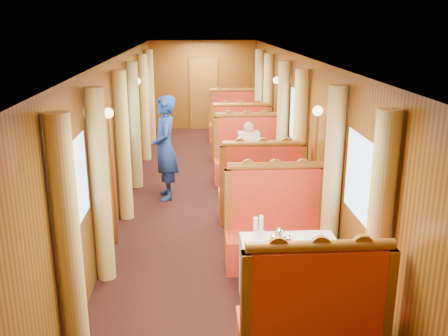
{
  "coord_description": "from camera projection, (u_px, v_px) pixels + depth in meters",
  "views": [
    {
      "loc": [
        -0.26,
        -8.33,
        3.07
      ],
      "look_at": [
        0.14,
        -1.6,
        1.05
      ],
      "focal_mm": 40.0,
      "sensor_mm": 36.0,
      "label": 1
    }
  ],
  "objects": [
    {
      "name": "doorway_far",
      "position": [
        204.0,
        94.0,
        14.29
      ],
      "size": [
        0.8,
        0.04,
        2.0
      ],
      "primitive_type": "cube",
      "color": "brown",
      "rests_on": "floor"
    },
    {
      "name": "teapot_right",
      "position": [
        288.0,
        244.0,
        5.21
      ],
      "size": [
        0.17,
        0.14,
        0.12
      ],
      "primitive_type": null,
      "rotation": [
        0.0,
        0.0,
        0.15
      ],
      "color": "silver",
      "rests_on": "tea_tray"
    },
    {
      "name": "passenger",
      "position": [
        249.0,
        147.0,
        9.47
      ],
      "size": [
        0.4,
        0.44,
        0.76
      ],
      "color": "beige",
      "rests_on": "banquette_mid_aft"
    },
    {
      "name": "curtain_right_far_a",
      "position": [
        268.0,
        107.0,
        11.21
      ],
      "size": [
        0.22,
        0.22,
        2.35
      ],
      "primitive_type": "cylinder",
      "color": "tan",
      "rests_on": "floor"
    },
    {
      "name": "steward",
      "position": [
        165.0,
        148.0,
        8.67
      ],
      "size": [
        0.52,
        0.72,
        1.83
      ],
      "primitive_type": "imported",
      "rotation": [
        0.0,
        0.0,
        -1.45
      ],
      "color": "navy",
      "rests_on": "floor"
    },
    {
      "name": "banquette_near_aft",
      "position": [
        275.0,
        234.0,
        6.41
      ],
      "size": [
        1.3,
        0.55,
        1.34
      ],
      "color": "#B41417",
      "rests_on": "floor"
    },
    {
      "name": "wall_far",
      "position": [
        204.0,
        85.0,
        14.24
      ],
      "size": [
        3.0,
        0.01,
        2.5
      ],
      "primitive_type": null,
      "rotation": [
        1.57,
        0.0,
        0.0
      ],
      "color": "brown",
      "rests_on": "floor"
    },
    {
      "name": "curtain_right_mid_a",
      "position": [
        299.0,
        144.0,
        7.86
      ],
      "size": [
        0.22,
        0.22,
        2.35
      ],
      "primitive_type": "cylinder",
      "color": "tan",
      "rests_on": "floor"
    },
    {
      "name": "wall_right",
      "position": [
        297.0,
        129.0,
        8.59
      ],
      "size": [
        0.01,
        12.0,
        2.5
      ],
      "primitive_type": null,
      "rotation": [
        1.57,
        0.0,
        -1.57
      ],
      "color": "brown",
      "rests_on": "floor"
    },
    {
      "name": "rose_vase_mid",
      "position": [
        253.0,
        148.0,
        8.64
      ],
      "size": [
        0.06,
        0.06,
        0.36
      ],
      "rotation": [
        0.0,
        0.0,
        0.15
      ],
      "color": "silver",
      "rests_on": "table_mid"
    },
    {
      "name": "table_far",
      "position": [
        237.0,
        134.0,
        12.15
      ],
      "size": [
        1.05,
        0.72,
        0.75
      ],
      "primitive_type": "cube",
      "color": "white",
      "rests_on": "floor"
    },
    {
      "name": "curtain_left_mid_b",
      "position": [
        134.0,
        126.0,
        9.2
      ],
      "size": [
        0.22,
        0.22,
        2.35
      ],
      "primitive_type": "cylinder",
      "color": "tan",
      "rests_on": "floor"
    },
    {
      "name": "teapot_left",
      "position": [
        274.0,
        243.0,
        5.24
      ],
      "size": [
        0.16,
        0.12,
        0.12
      ],
      "primitive_type": null,
      "rotation": [
        0.0,
        0.0,
        0.05
      ],
      "color": "silver",
      "rests_on": "tea_tray"
    },
    {
      "name": "curtain_left_far_a",
      "position": [
        144.0,
        108.0,
        11.05
      ],
      "size": [
        0.22,
        0.22,
        2.35
      ],
      "primitive_type": "cylinder",
      "color": "tan",
      "rests_on": "floor"
    },
    {
      "name": "window_right_near",
      "position": [
        364.0,
        181.0,
        5.18
      ],
      "size": [
        0.01,
        1.2,
        0.9
      ],
      "primitive_type": null,
      "rotation": [
        1.57,
        0.0,
        -1.57
      ],
      "color": "#8CADD8",
      "rests_on": "wall_right"
    },
    {
      "name": "sconce_right_fore",
      "position": [
        316.0,
        146.0,
        6.87
      ],
      "size": [
        0.14,
        0.14,
        1.95
      ],
      "color": "#BF8C3F",
      "rests_on": "floor"
    },
    {
      "name": "curtain_right_near_a",
      "position": [
        378.0,
        237.0,
        4.51
      ],
      "size": [
        0.22,
        0.22,
        2.35
      ],
      "primitive_type": "cylinder",
      "color": "tan",
      "rests_on": "floor"
    },
    {
      "name": "rose_vase_far",
      "position": [
        237.0,
        112.0,
        12.02
      ],
      "size": [
        0.06,
        0.06,
        0.36
      ],
      "rotation": [
        0.0,
        0.0,
        -0.07
      ],
      "color": "silver",
      "rests_on": "table_far"
    },
    {
      "name": "table_mid",
      "position": [
        253.0,
        178.0,
        8.8
      ],
      "size": [
        1.05,
        0.72,
        0.75
      ],
      "primitive_type": "cube",
      "color": "white",
      "rests_on": "floor"
    },
    {
      "name": "table_near",
      "position": [
        290.0,
        276.0,
        5.45
      ],
      "size": [
        1.05,
        0.72,
        0.75
      ],
      "primitive_type": "cube",
      "color": "white",
      "rests_on": "floor"
    },
    {
      "name": "teapot_back",
      "position": [
        279.0,
        237.0,
        5.38
      ],
      "size": [
        0.17,
        0.13,
        0.13
      ],
      "primitive_type": null,
      "rotation": [
        0.0,
        0.0,
        0.1
      ],
      "color": "silver",
      "rests_on": "tea_tray"
    },
    {
      "name": "banquette_mid_fwd",
      "position": [
        261.0,
        195.0,
        7.82
      ],
      "size": [
        1.3,
        0.55,
        1.34
      ],
      "color": "#B41417",
      "rests_on": "floor"
    },
    {
      "name": "sconce_right_aft",
      "position": [
        276.0,
        105.0,
        10.22
      ],
      "size": [
        0.14,
        0.14,
        1.95
      ],
      "color": "#BF8C3F",
      "rests_on": "floor"
    },
    {
      "name": "banquette_near_fwd",
      "position": [
        311.0,
        327.0,
        4.47
      ],
      "size": [
        1.3,
        0.55,
        1.34
      ],
      "color": "#B41417",
      "rests_on": "floor"
    },
    {
      "name": "window_right_far",
      "position": [
        268.0,
        90.0,
        11.88
      ],
      "size": [
        0.01,
        1.2,
        0.9
      ],
      "primitive_type": null,
      "rotation": [
        1.57,
        0.0,
        -1.57
      ],
      "color": "#8CADD8",
      "rests_on": "wall_right"
    },
    {
      "name": "cup_inboard",
      "position": [
        255.0,
        231.0,
        5.42
      ],
      "size": [
        0.08,
        0.08,
        0.26
      ],
      "rotation": [
        0.0,
        0.0,
        -0.07
      ],
      "color": "white",
      "rests_on": "table_near"
    },
    {
      "name": "tea_tray",
      "position": [
        281.0,
        246.0,
        5.29
      ],
      "size": [
        0.41,
        0.36,
        0.01
      ],
      "primitive_type": "cube",
      "rotation": [
        0.0,
        0.0,
        0.34
      ],
      "color": "silver",
      "rests_on": "table_near"
    },
    {
      "name": "window_left_mid",
      "position": [
        122.0,
        120.0,
        8.36
      ],
      "size": [
        0.01,
        1.2,
        0.9
      ],
      "primitive_type": null,
      "rotation": [
        1.57,
        0.0,
        1.57
      ],
      "color": "#8CADD8",
      "rests_on": "wall_left"
    },
    {
      "name": "curtain_left_mid_a",
      "position": [
        123.0,
        147.0,
        7.7
      ],
      "size": [
        0.22,
        0.22,
        2.35
      ],
      "primitive_type": "cylinder",
      "color": "tan",
      "rests_on": "floor"
    },
    {
      "name": "ceiling",
      "position": [
        210.0,
        55.0,
        8.15
      ],
      "size": [
        3.0,
        12.0,
        0.01
      ],
      "primitive_type": null,
      "rotation": [
        3.14,
        0.0,
        0.0
      ],
      "color": "silver",
      "rests_on": "wall_left"
    },
    {
      "name": "curtain_left_far_b",
      "position": [
        150.0,
        97.0,
        12.54
      ],
      "size": [
        0.22,
        0.22,
        2.35
      ],
      "primitive_type": "cylinder",
      "color": "tan",
      "rests_on": "floor"
    },
    {
      "name": "window_left_far",
      "position": [
        142.0,
        91.0,
        11.71
      ],
      "size": [
        0.01,
        1.2,
        0.9
      ],
      "primitive_type": null,
      "rotation": [
        1.57,
        0.0,
        1.57
      ],
      "color": "#8CADD8",
      "rests_on": "wall_left"
    },
    {
      "name": "window_right_mid",
      "position": [
        297.0,
        118.0,
        8.53
      ],
      "size": [
        0.01,
        1.2,
        0.9
      ],
      "primitive_type": null,
      "rotation": [
        1.57,
        0.0,
        -1.57
      ],
      "color": "#8CADD8",
      "rests_on": "wall_right"
    },
    {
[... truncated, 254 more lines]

